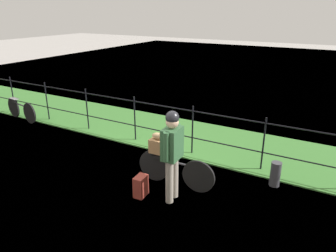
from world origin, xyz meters
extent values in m
plane|color=#9E9993|center=(0.00, 0.00, 0.00)|extent=(60.00, 60.00, 0.00)
cube|color=#38702D|center=(0.00, 2.90, 0.01)|extent=(27.00, 2.40, 0.03)
plane|color=slate|center=(0.00, 10.99, 0.00)|extent=(30.00, 30.00, 0.00)
cylinder|color=black|center=(-5.73, 2.02, 0.59)|extent=(0.04, 0.04, 1.19)
cylinder|color=black|center=(-4.09, 2.02, 0.59)|extent=(0.04, 0.04, 1.19)
cylinder|color=black|center=(-2.45, 2.02, 0.59)|extent=(0.04, 0.04, 1.19)
cylinder|color=black|center=(-0.82, 2.02, 0.59)|extent=(0.04, 0.04, 1.19)
cylinder|color=black|center=(0.82, 2.02, 0.59)|extent=(0.04, 0.04, 1.19)
cylinder|color=black|center=(2.45, 2.02, 0.59)|extent=(0.04, 0.04, 1.19)
cylinder|color=black|center=(0.00, 2.02, 0.42)|extent=(18.00, 0.03, 0.03)
cylinder|color=black|center=(0.00, 2.02, 1.07)|extent=(18.00, 0.03, 0.03)
cylinder|color=black|center=(1.64, 0.58, 0.32)|extent=(0.64, 0.07, 0.64)
cylinder|color=black|center=(0.68, 0.54, 0.32)|extent=(0.64, 0.07, 0.64)
cylinder|color=#2D2D33|center=(1.16, 0.56, 0.50)|extent=(0.75, 0.08, 0.04)
cube|color=black|center=(0.80, 0.54, 0.54)|extent=(0.20, 0.10, 0.06)
cube|color=slate|center=(0.80, 0.54, 0.63)|extent=(0.37, 0.18, 0.02)
cube|color=olive|center=(0.80, 0.54, 0.78)|extent=(0.34, 0.27, 0.27)
ellipsoid|color=tan|center=(0.80, 0.54, 0.98)|extent=(0.29, 0.15, 0.13)
sphere|color=tan|center=(0.92, 0.55, 1.04)|extent=(0.11, 0.11, 0.11)
cylinder|color=gray|center=(1.33, 0.22, 0.41)|extent=(0.14, 0.14, 0.82)
cylinder|color=gray|center=(1.33, 0.02, 0.41)|extent=(0.14, 0.14, 0.82)
cube|color=#2D5633|center=(1.33, 0.12, 1.10)|extent=(0.28, 0.41, 0.56)
cylinder|color=#2D5633|center=(1.32, 0.34, 1.13)|extent=(0.10, 0.10, 0.50)
cylinder|color=#2D5633|center=(1.34, -0.10, 1.13)|extent=(0.10, 0.10, 0.50)
sphere|color=tan|center=(1.33, 0.12, 1.49)|extent=(0.22, 0.22, 0.22)
sphere|color=black|center=(1.33, 0.12, 1.57)|extent=(0.23, 0.23, 0.23)
cube|color=maroon|center=(0.78, -0.07, 0.20)|extent=(0.20, 0.29, 0.40)
cylinder|color=#38383D|center=(2.84, 1.52, 0.25)|extent=(0.20, 0.20, 0.50)
cylinder|color=black|center=(-4.34, 1.54, 0.32)|extent=(0.63, 0.15, 0.63)
cylinder|color=black|center=(-5.30, 1.70, 0.32)|extent=(0.63, 0.15, 0.63)
cylinder|color=#2D2D33|center=(-4.82, 1.62, 0.49)|extent=(0.75, 0.16, 0.04)
cube|color=black|center=(-5.18, 1.68, 0.53)|extent=(0.21, 0.12, 0.06)
cube|color=slate|center=(-5.18, 1.68, 0.62)|extent=(0.38, 0.22, 0.02)
camera|label=1|loc=(3.70, -4.19, 3.26)|focal=33.69mm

